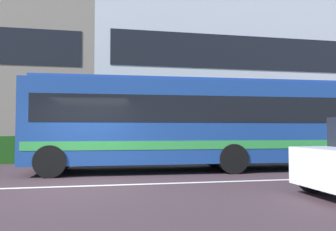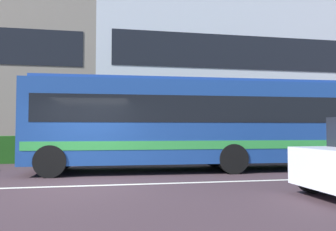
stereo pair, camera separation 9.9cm
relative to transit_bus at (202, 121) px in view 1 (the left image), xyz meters
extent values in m
plane|color=#3C2C32|center=(-4.05, -2.64, -1.79)|extent=(160.00, 160.00, 0.00)
cube|color=silver|center=(-4.05, -2.64, -1.79)|extent=(60.00, 0.16, 0.01)
cube|color=#1F5618|center=(-2.10, 4.03, -1.19)|extent=(20.40, 1.10, 1.19)
cube|color=silver|center=(7.97, 14.47, 4.06)|extent=(24.54, 10.49, 11.70)
cube|color=black|center=(7.97, 9.20, 4.99)|extent=(22.57, 0.04, 2.34)
cube|color=#1D4490|center=(0.00, 0.00, -0.05)|extent=(12.28, 2.85, 2.78)
cube|color=black|center=(0.00, 0.00, 0.36)|extent=(11.55, 2.84, 0.89)
cube|color=green|center=(0.00, 0.00, -0.82)|extent=(12.04, 2.86, 0.28)
cube|color=#204597|center=(0.00, 0.00, 1.40)|extent=(11.78, 2.44, 0.12)
cube|color=black|center=(-6.11, 0.20, 0.36)|extent=(0.10, 2.06, 0.98)
cylinder|color=black|center=(-5.14, -0.96, -1.29)|extent=(1.01, 0.31, 1.00)
cylinder|color=black|center=(-5.07, 1.29, -1.29)|extent=(1.01, 0.31, 1.00)
cylinder|color=black|center=(0.73, -1.15, -1.29)|extent=(1.01, 0.31, 1.00)
cylinder|color=black|center=(0.80, 1.10, -1.29)|extent=(1.01, 0.31, 1.00)
cylinder|color=black|center=(5.14, 0.96, -1.29)|extent=(1.01, 0.31, 1.00)
cylinder|color=black|center=(1.34, -4.49, -1.47)|extent=(0.65, 0.25, 0.64)
camera|label=1|loc=(-3.38, -11.33, -0.31)|focal=34.22mm
camera|label=2|loc=(-3.28, -11.35, -0.31)|focal=34.22mm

